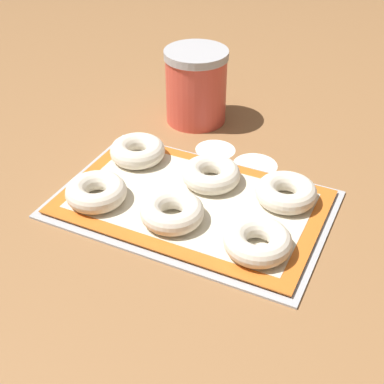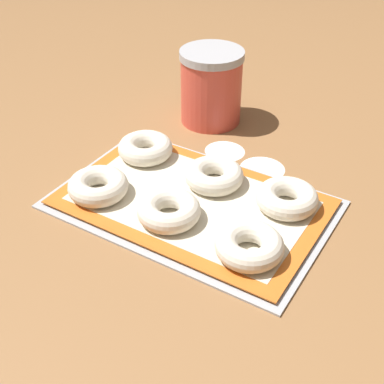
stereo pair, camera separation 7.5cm
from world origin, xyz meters
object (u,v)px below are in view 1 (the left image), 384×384
object	(u,v)px
bagel_front_right	(258,241)
bagel_back_center	(211,174)
bagel_back_right	(286,192)
baking_tray	(192,204)
bagel_front_left	(96,192)
bagel_back_left	(138,151)
flour_canister	(196,86)
bagel_front_center	(175,212)

from	to	relation	value
bagel_front_right	bagel_back_center	xyz separation A→B (m)	(-0.14, 0.13, 0.00)
bagel_front_right	bagel_back_right	bearing A→B (deg)	89.78
baking_tray	bagel_front_left	distance (m)	0.16
bagel_back_center	bagel_back_left	bearing A→B (deg)	175.79
bagel_front_left	bagel_back_left	size ratio (longest dim) A/B	1.00
bagel_front_left	bagel_back_right	world-z (taller)	same
baking_tray	bagel_back_center	distance (m)	0.07
bagel_back_right	flour_canister	xyz separation A→B (m)	(-0.27, 0.21, 0.05)
baking_tray	bagel_front_center	bearing A→B (deg)	-91.17
bagel_front_right	baking_tray	bearing A→B (deg)	153.85
baking_tray	bagel_front_center	xyz separation A→B (m)	(-0.00, -0.06, 0.02)
flour_canister	bagel_back_center	bearing A→B (deg)	-58.72
bagel_front_right	flour_canister	distance (m)	0.44
bagel_front_right	bagel_back_center	distance (m)	0.19
bagel_back_right	flour_canister	bearing A→B (deg)	141.58
bagel_front_center	bagel_back_center	size ratio (longest dim) A/B	1.00
bagel_front_left	bagel_back_left	distance (m)	0.14
bagel_front_left	bagel_front_right	world-z (taller)	same
baking_tray	bagel_back_left	bearing A→B (deg)	153.61
bagel_front_left	flour_canister	xyz separation A→B (m)	(0.02, 0.35, 0.05)
bagel_back_left	bagel_back_right	xyz separation A→B (m)	(0.29, -0.01, 0.00)
bagel_front_center	flour_canister	xyz separation A→B (m)	(-0.12, 0.34, 0.05)
bagel_back_left	bagel_back_center	bearing A→B (deg)	-4.21
bagel_back_left	flour_canister	world-z (taller)	flour_canister
bagel_front_center	bagel_back_left	xyz separation A→B (m)	(-0.15, 0.14, 0.00)
bagel_front_left	bagel_front_center	xyz separation A→B (m)	(0.15, 0.01, 0.00)
bagel_front_right	bagel_back_left	size ratio (longest dim) A/B	1.00
baking_tray	bagel_back_center	size ratio (longest dim) A/B	4.42
bagel_front_center	bagel_back_left	size ratio (longest dim) A/B	1.00
bagel_back_left	bagel_back_right	size ratio (longest dim) A/B	1.00
bagel_back_right	flour_canister	size ratio (longest dim) A/B	0.67
bagel_front_right	flour_canister	bearing A→B (deg)	127.37
bagel_front_right	bagel_back_right	size ratio (longest dim) A/B	1.00
bagel_front_right	bagel_front_left	bearing A→B (deg)	179.81
bagel_back_right	flour_canister	world-z (taller)	flour_canister
bagel_front_right	bagel_back_right	distance (m)	0.14
bagel_front_center	bagel_back_right	bearing A→B (deg)	41.90
bagel_front_right	bagel_back_right	world-z (taller)	same
bagel_back_center	bagel_back_right	bearing A→B (deg)	2.18
baking_tray	bagel_front_center	world-z (taller)	bagel_front_center
bagel_front_center	bagel_back_left	bearing A→B (deg)	137.45
baking_tray	bagel_front_center	distance (m)	0.07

